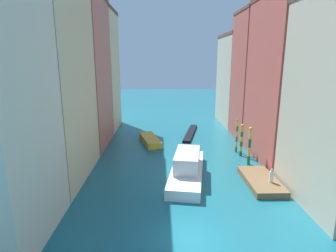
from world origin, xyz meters
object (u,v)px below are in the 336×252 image
object	(u,v)px
mooring_pole_2	(237,135)
waterfront_dock	(261,181)
gondola_black	(190,133)
mooring_pole_0	(250,146)
motorboat_0	(150,140)
vaporetto_white	(187,167)
mooring_pole_1	(241,140)
person_on_dock	(271,176)

from	to	relation	value
mooring_pole_2	waterfront_dock	bearing A→B (deg)	-90.82
mooring_pole_2	gondola_black	world-z (taller)	mooring_pole_2
mooring_pole_0	motorboat_0	xyz separation A→B (m)	(-11.94, 9.20, -1.90)
vaporetto_white	motorboat_0	world-z (taller)	vaporetto_white
mooring_pole_2	vaporetto_white	xyz separation A→B (m)	(-7.33, -7.89, -1.29)
mooring_pole_2	motorboat_0	size ratio (longest dim) A/B	0.63
waterfront_dock	mooring_pole_2	xyz separation A→B (m)	(0.14, 9.83, 2.01)
mooring_pole_1	gondola_black	world-z (taller)	mooring_pole_1
person_on_dock	mooring_pole_0	bearing A→B (deg)	91.81
waterfront_dock	mooring_pole_1	xyz separation A→B (m)	(0.33, 8.33, 1.84)
mooring_pole_2	vaporetto_white	bearing A→B (deg)	-132.89
gondola_black	mooring_pole_1	bearing A→B (deg)	-63.76
motorboat_0	mooring_pole_0	bearing A→B (deg)	-37.61
person_on_dock	gondola_black	world-z (taller)	person_on_dock
mooring_pole_0	mooring_pole_2	world-z (taller)	mooring_pole_2
waterfront_dock	mooring_pole_1	bearing A→B (deg)	87.70
mooring_pole_0	mooring_pole_1	bearing A→B (deg)	90.99
motorboat_0	mooring_pole_2	bearing A→B (deg)	-21.55
person_on_dock	motorboat_0	size ratio (longest dim) A/B	0.19
mooring_pole_0	motorboat_0	size ratio (longest dim) A/B	0.63
vaporetto_white	gondola_black	distance (m)	17.37
person_on_dock	mooring_pole_0	size ratio (longest dim) A/B	0.31
waterfront_dock	mooring_pole_0	distance (m)	5.63
mooring_pole_0	gondola_black	xyz separation A→B (m)	(-5.39, 13.90, -2.13)
waterfront_dock	motorboat_0	size ratio (longest dim) A/B	0.91
person_on_dock	gondola_black	size ratio (longest dim) A/B	0.13
person_on_dock	motorboat_0	world-z (taller)	person_on_dock
vaporetto_white	motorboat_0	bearing A→B (deg)	109.22
person_on_dock	mooring_pole_0	world-z (taller)	mooring_pole_0
person_on_dock	gondola_black	xyz separation A→B (m)	(-5.58, 20.17, -1.06)
mooring_pole_0	vaporetto_white	world-z (taller)	mooring_pole_0
person_on_dock	motorboat_0	distance (m)	19.68
motorboat_0	vaporetto_white	bearing A→B (deg)	-70.78
gondola_black	person_on_dock	bearing A→B (deg)	-74.52
waterfront_dock	gondola_black	xyz separation A→B (m)	(-5.00, 19.14, -0.11)
motorboat_0	waterfront_dock	bearing A→B (deg)	-51.35
waterfront_dock	mooring_pole_0	xyz separation A→B (m)	(0.39, 5.25, 2.02)
person_on_dock	mooring_pole_2	world-z (taller)	mooring_pole_2
mooring_pole_1	mooring_pole_2	world-z (taller)	mooring_pole_2
mooring_pole_1	person_on_dock	bearing A→B (deg)	-88.46
motorboat_0	mooring_pole_1	bearing A→B (deg)	-27.23
mooring_pole_1	gondola_black	xyz separation A→B (m)	(-5.33, 10.82, -1.95)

